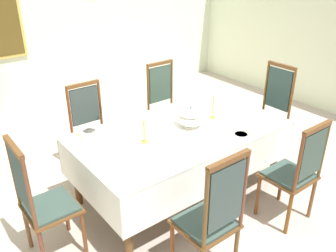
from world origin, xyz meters
name	(u,v)px	position (x,y,z in m)	size (l,w,h in m)	color
ground	(166,183)	(0.00, 0.00, -0.02)	(6.76, 5.79, 0.04)	#BEAFA2
back_wall	(52,16)	(0.00, 2.94, 1.51)	(6.76, 0.08, 3.01)	silver
dining_table	(181,136)	(0.00, -0.25, 0.70)	(2.14, 1.19, 0.77)	brown
tablecloth	(181,139)	(0.00, -0.25, 0.67)	(2.16, 1.21, 0.41)	white
chair_south_a	(212,217)	(-0.52, -1.25, 0.59)	(0.44, 0.42, 1.17)	brown
chair_north_a	(92,128)	(-0.52, 0.75, 0.56)	(0.44, 0.42, 1.08)	brown
chair_south_b	(296,171)	(0.57, -1.25, 0.56)	(0.44, 0.42, 1.09)	brown
chair_north_b	(166,105)	(0.57, 0.76, 0.58)	(0.44, 0.42, 1.14)	brown
chair_head_west	(41,201)	(-1.48, -0.25, 0.58)	(0.42, 0.44, 1.15)	brown
chair_head_east	(270,111)	(1.48, -0.25, 0.59)	(0.42, 0.44, 1.18)	brown
soup_tureen	(191,117)	(0.13, -0.25, 0.89)	(0.28, 0.28, 0.22)	white
candlestick_west	(144,130)	(-0.45, -0.25, 0.91)	(0.07, 0.07, 0.34)	gold
candlestick_east	(213,106)	(0.45, -0.25, 0.92)	(0.07, 0.07, 0.35)	gold
bowl_near_left	(90,132)	(-0.77, 0.25, 0.80)	(0.16, 0.16, 0.03)	white
bowl_near_right	(241,135)	(0.37, -0.73, 0.80)	(0.15, 0.15, 0.03)	white
spoon_primary	(78,135)	(-0.88, 0.27, 0.78)	(0.03, 0.18, 0.01)	gold
spoon_secondary	(246,132)	(0.48, -0.70, 0.78)	(0.04, 0.18, 0.01)	gold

